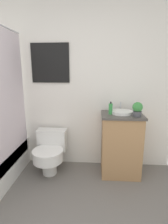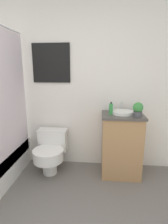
# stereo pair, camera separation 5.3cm
# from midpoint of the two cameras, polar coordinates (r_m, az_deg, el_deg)

# --- Properties ---
(wall_back) EXTENTS (3.28, 0.07, 2.50)m
(wall_back) POSITION_cam_midpoint_polar(r_m,az_deg,el_deg) (2.68, -5.99, 8.76)
(wall_back) COLOR white
(wall_back) RESTS_ON ground_plane
(toilet) EXTENTS (0.44, 0.57, 0.60)m
(toilet) POSITION_cam_midpoint_polar(r_m,az_deg,el_deg) (2.65, -10.32, -12.13)
(toilet) COLOR white
(toilet) RESTS_ON ground_plane
(vanity) EXTENTS (0.56, 0.47, 0.89)m
(vanity) POSITION_cam_midpoint_polar(r_m,az_deg,el_deg) (2.57, 12.61, -10.33)
(vanity) COLOR #AD7F51
(vanity) RESTS_ON ground_plane
(sink) EXTENTS (0.30, 0.34, 0.13)m
(sink) POSITION_cam_midpoint_polar(r_m,az_deg,el_deg) (2.45, 13.09, -0.12)
(sink) COLOR white
(sink) RESTS_ON vanity
(soap_bottle) EXTENTS (0.05, 0.05, 0.17)m
(soap_bottle) POSITION_cam_midpoint_polar(r_m,az_deg,el_deg) (2.39, 9.43, 1.03)
(soap_bottle) COLOR green
(soap_bottle) RESTS_ON vanity
(potted_plant) EXTENTS (0.13, 0.13, 0.19)m
(potted_plant) POSITION_cam_midpoint_polar(r_m,az_deg,el_deg) (2.33, 17.83, 0.86)
(potted_plant) COLOR #4C4C51
(potted_plant) RESTS_ON vanity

